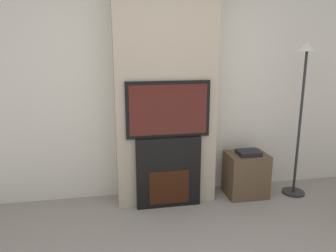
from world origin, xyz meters
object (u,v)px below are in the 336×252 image
Objects in this scene: floor_lamp at (303,95)px; media_stand at (246,174)px; television at (168,109)px; fireplace at (168,172)px.

floor_lamp is 3.15× the size of media_stand.
television is at bearing -179.84° from floor_lamp.
fireplace is 1.40× the size of media_stand.
floor_lamp reaches higher than television.
television is (0.00, -0.00, 0.70)m from fireplace.
floor_lamp is (1.55, 0.00, 0.81)m from fireplace.
television is 1.27m from media_stand.
fireplace is 0.88× the size of television.
fireplace is 0.70m from television.
media_stand is at bearing 173.04° from floor_lamp.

